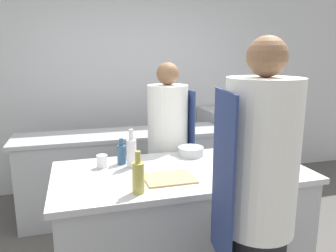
{
  "coord_description": "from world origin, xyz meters",
  "views": [
    {
      "loc": [
        -0.71,
        -2.13,
        1.72
      ],
      "look_at": [
        0.0,
        0.35,
        1.15
      ],
      "focal_mm": 35.0,
      "sensor_mm": 36.0,
      "label": 1
    }
  ],
  "objects_px": {
    "bottle_vinegar": "(138,176)",
    "bottle_wine": "(132,152)",
    "bottle_olive_oil": "(282,153)",
    "bottle_water": "(229,151)",
    "chef_at_prep_near": "(256,215)",
    "bowl_mixing_large": "(288,164)",
    "bottle_cooking_oil": "(235,148)",
    "bottle_sauce": "(122,154)",
    "bowl_ceramic_blue": "(244,169)",
    "chef_at_stove": "(168,153)",
    "cup": "(102,161)",
    "bowl_prep_small": "(191,151)",
    "oven_range": "(234,146)",
    "bowl_wooden_salad": "(256,149)"
  },
  "relations": [
    {
      "from": "bottle_olive_oil",
      "to": "cup",
      "type": "height_order",
      "value": "bottle_olive_oil"
    },
    {
      "from": "chef_at_stove",
      "to": "bottle_olive_oil",
      "type": "relative_size",
      "value": 8.81
    },
    {
      "from": "chef_at_stove",
      "to": "bowl_mixing_large",
      "type": "relative_size",
      "value": 9.6
    },
    {
      "from": "oven_range",
      "to": "bowl_mixing_large",
      "type": "height_order",
      "value": "oven_range"
    },
    {
      "from": "bottle_olive_oil",
      "to": "bottle_vinegar",
      "type": "xyz_separation_m",
      "value": [
        -1.17,
        -0.26,
        0.03
      ]
    },
    {
      "from": "bottle_olive_oil",
      "to": "bottle_water",
      "type": "xyz_separation_m",
      "value": [
        -0.4,
        0.08,
        0.03
      ]
    },
    {
      "from": "chef_at_stove",
      "to": "bottle_olive_oil",
      "type": "bearing_deg",
      "value": 39.91
    },
    {
      "from": "chef_at_prep_near",
      "to": "bowl_mixing_large",
      "type": "relative_size",
      "value": 10.48
    },
    {
      "from": "bowl_ceramic_blue",
      "to": "bowl_wooden_salad",
      "type": "distance_m",
      "value": 0.55
    },
    {
      "from": "chef_at_prep_near",
      "to": "bowl_prep_small",
      "type": "height_order",
      "value": "chef_at_prep_near"
    },
    {
      "from": "chef_at_stove",
      "to": "cup",
      "type": "xyz_separation_m",
      "value": [
        -0.64,
        -0.46,
        0.13
      ]
    },
    {
      "from": "oven_range",
      "to": "cup",
      "type": "height_order",
      "value": "oven_range"
    },
    {
      "from": "oven_range",
      "to": "chef_at_prep_near",
      "type": "relative_size",
      "value": 0.56
    },
    {
      "from": "bottle_vinegar",
      "to": "bottle_wine",
      "type": "relative_size",
      "value": 0.91
    },
    {
      "from": "chef_at_prep_near",
      "to": "cup",
      "type": "distance_m",
      "value": 1.2
    },
    {
      "from": "bottle_wine",
      "to": "bottle_sauce",
      "type": "relative_size",
      "value": 1.44
    },
    {
      "from": "bottle_sauce",
      "to": "bowl_mixing_large",
      "type": "relative_size",
      "value": 1.15
    },
    {
      "from": "oven_range",
      "to": "bottle_cooking_oil",
      "type": "xyz_separation_m",
      "value": [
        -0.82,
        -1.58,
        0.48
      ]
    },
    {
      "from": "chef_at_stove",
      "to": "bowl_ceramic_blue",
      "type": "xyz_separation_m",
      "value": [
        0.29,
        -0.88,
        0.12
      ]
    },
    {
      "from": "bottle_wine",
      "to": "bowl_ceramic_blue",
      "type": "relative_size",
      "value": 1.05
    },
    {
      "from": "oven_range",
      "to": "bottle_vinegar",
      "type": "relative_size",
      "value": 3.91
    },
    {
      "from": "bowl_ceramic_blue",
      "to": "cup",
      "type": "height_order",
      "value": "cup"
    },
    {
      "from": "bottle_wine",
      "to": "chef_at_stove",
      "type": "bearing_deg",
      "value": 50.1
    },
    {
      "from": "bottle_vinegar",
      "to": "bowl_wooden_salad",
      "type": "bearing_deg",
      "value": 25.09
    },
    {
      "from": "bowl_mixing_large",
      "to": "bowl_prep_small",
      "type": "xyz_separation_m",
      "value": [
        -0.58,
        0.49,
        0.0
      ]
    },
    {
      "from": "bottle_wine",
      "to": "bottle_water",
      "type": "distance_m",
      "value": 0.74
    },
    {
      "from": "chef_at_prep_near",
      "to": "bottle_water",
      "type": "relative_size",
      "value": 6.98
    },
    {
      "from": "bottle_sauce",
      "to": "bowl_prep_small",
      "type": "bearing_deg",
      "value": 4.88
    },
    {
      "from": "oven_range",
      "to": "bottle_sauce",
      "type": "xyz_separation_m",
      "value": [
        -1.72,
        -1.48,
        0.47
      ]
    },
    {
      "from": "bottle_water",
      "to": "bottle_wine",
      "type": "bearing_deg",
      "value": 169.9
    },
    {
      "from": "oven_range",
      "to": "bowl_mixing_large",
      "type": "xyz_separation_m",
      "value": [
        -0.57,
        -1.92,
        0.43
      ]
    },
    {
      "from": "bottle_vinegar",
      "to": "bottle_wine",
      "type": "distance_m",
      "value": 0.47
    },
    {
      "from": "bowl_mixing_large",
      "to": "bowl_ceramic_blue",
      "type": "bearing_deg",
      "value": -175.68
    },
    {
      "from": "bowl_ceramic_blue",
      "to": "bowl_wooden_salad",
      "type": "xyz_separation_m",
      "value": [
        0.35,
        0.42,
        -0.01
      ]
    },
    {
      "from": "chef_at_prep_near",
      "to": "bottle_sauce",
      "type": "height_order",
      "value": "chef_at_prep_near"
    },
    {
      "from": "oven_range",
      "to": "bowl_wooden_salad",
      "type": "bearing_deg",
      "value": -111.31
    },
    {
      "from": "chef_at_prep_near",
      "to": "bowl_mixing_large",
      "type": "height_order",
      "value": "chef_at_prep_near"
    },
    {
      "from": "bottle_cooking_oil",
      "to": "bottle_sauce",
      "type": "xyz_separation_m",
      "value": [
        -0.9,
        0.1,
        -0.0
      ]
    },
    {
      "from": "bottle_olive_oil",
      "to": "bowl_ceramic_blue",
      "type": "height_order",
      "value": "bottle_olive_oil"
    },
    {
      "from": "bottle_sauce",
      "to": "bottle_cooking_oil",
      "type": "bearing_deg",
      "value": -6.61
    },
    {
      "from": "bowl_wooden_salad",
      "to": "cup",
      "type": "xyz_separation_m",
      "value": [
        -1.28,
        -0.0,
        0.01
      ]
    },
    {
      "from": "cup",
      "to": "bottle_wine",
      "type": "bearing_deg",
      "value": -12.88
    },
    {
      "from": "bottle_wine",
      "to": "bowl_ceramic_blue",
      "type": "height_order",
      "value": "bottle_wine"
    },
    {
      "from": "bottle_cooking_oil",
      "to": "cup",
      "type": "height_order",
      "value": "bottle_cooking_oil"
    },
    {
      "from": "bottle_sauce",
      "to": "bottle_water",
      "type": "distance_m",
      "value": 0.82
    },
    {
      "from": "bottle_water",
      "to": "bowl_ceramic_blue",
      "type": "bearing_deg",
      "value": -92.4
    },
    {
      "from": "bottle_olive_oil",
      "to": "bottle_sauce",
      "type": "height_order",
      "value": "bottle_sauce"
    },
    {
      "from": "bowl_mixing_large",
      "to": "bowl_prep_small",
      "type": "bearing_deg",
      "value": 139.67
    },
    {
      "from": "chef_at_prep_near",
      "to": "bottle_wine",
      "type": "relative_size",
      "value": 6.32
    },
    {
      "from": "chef_at_stove",
      "to": "bowl_ceramic_blue",
      "type": "relative_size",
      "value": 6.05
    }
  ]
}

